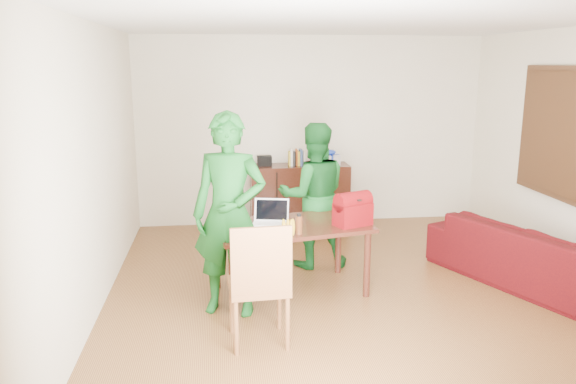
{
  "coord_description": "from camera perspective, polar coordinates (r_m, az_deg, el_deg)",
  "views": [
    {
      "loc": [
        -1.33,
        -5.27,
        2.31
      ],
      "look_at": [
        -0.64,
        0.32,
        1.02
      ],
      "focal_mm": 35.0,
      "sensor_mm": 36.0,
      "label": 1
    }
  ],
  "objects": [
    {
      "name": "room",
      "position": [
        5.65,
        6.79,
        2.62
      ],
      "size": [
        5.2,
        5.7,
        2.9
      ],
      "color": "#4A2412",
      "rests_on": "ground"
    },
    {
      "name": "table",
      "position": [
        5.69,
        0.25,
        -4.19
      ],
      "size": [
        1.69,
        1.17,
        0.72
      ],
      "rotation": [
        0.0,
        0.0,
        0.21
      ],
      "color": "black",
      "rests_on": "ground"
    },
    {
      "name": "chair",
      "position": [
        4.8,
        -2.98,
        -11.65
      ],
      "size": [
        0.51,
        0.49,
        1.07
      ],
      "rotation": [
        0.0,
        0.0,
        0.06
      ],
      "color": "brown",
      "rests_on": "ground"
    },
    {
      "name": "person_near",
      "position": [
        5.2,
        -5.97,
        -2.32
      ],
      "size": [
        0.79,
        0.63,
        1.9
      ],
      "primitive_type": "imported",
      "rotation": [
        0.0,
        0.0,
        -0.28
      ],
      "color": "#125119",
      "rests_on": "ground"
    },
    {
      "name": "person_far",
      "position": [
        6.42,
        2.62,
        -0.37
      ],
      "size": [
        0.82,
        0.64,
        1.67
      ],
      "primitive_type": "imported",
      "rotation": [
        0.0,
        0.0,
        3.15
      ],
      "color": "#12511B",
      "rests_on": "ground"
    },
    {
      "name": "laptop",
      "position": [
        5.6,
        -1.87,
        -3.05
      ],
      "size": [
        0.4,
        0.31,
        0.25
      ],
      "rotation": [
        0.0,
        0.0,
        -0.21
      ],
      "color": "white",
      "rests_on": "table"
    },
    {
      "name": "bananas",
      "position": [
        5.3,
        0.05,
        -4.13
      ],
      "size": [
        0.18,
        0.13,
        0.06
      ],
      "primitive_type": null,
      "rotation": [
        0.0,
        0.0,
        0.18
      ],
      "color": "gold",
      "rests_on": "table"
    },
    {
      "name": "bottle",
      "position": [
        5.34,
        1.11,
        -3.25
      ],
      "size": [
        0.08,
        0.08,
        0.2
      ],
      "primitive_type": "cylinder",
      "rotation": [
        0.0,
        0.0,
        0.18
      ],
      "color": "#582B14",
      "rests_on": "table"
    },
    {
      "name": "red_bag",
      "position": [
        5.65,
        6.6,
        -2.05
      ],
      "size": [
        0.42,
        0.34,
        0.27
      ],
      "primitive_type": "cube",
      "rotation": [
        0.0,
        0.0,
        0.41
      ],
      "color": "#710707",
      "rests_on": "table"
    },
    {
      "name": "sofa",
      "position": [
        6.52,
        23.69,
        -5.88
      ],
      "size": [
        1.72,
        2.42,
        0.66
      ],
      "primitive_type": "imported",
      "rotation": [
        0.0,
        0.0,
        1.99
      ],
      "color": "#3F080D",
      "rests_on": "ground"
    }
  ]
}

